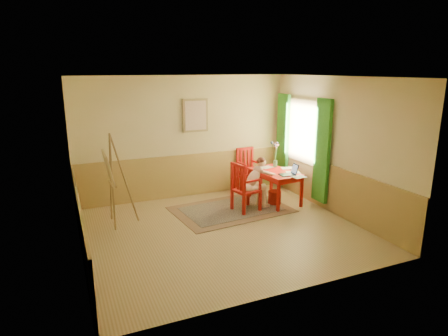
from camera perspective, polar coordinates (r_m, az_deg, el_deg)
name	(u,v)px	position (r m, az deg, el deg)	size (l,w,h in m)	color
room	(223,157)	(6.88, -0.10, 1.57)	(5.04, 4.54, 2.84)	tan
wainscot	(208,193)	(7.83, -2.40, -3.67)	(5.00, 4.50, 1.00)	#AA8946
window	(302,141)	(8.99, 11.41, 3.99)	(0.12, 2.01, 2.20)	white
wall_portrait	(195,115)	(8.91, -4.24, 7.76)	(0.60, 0.05, 0.76)	#9F8751
rug	(231,209)	(8.33, 1.08, -6.12)	(2.55, 1.83, 0.02)	#8C7251
table	(275,175)	(8.69, 7.55, -1.04)	(0.84, 1.27, 0.72)	red
chair_left	(244,187)	(8.09, 3.00, -2.87)	(0.57, 0.55, 1.05)	red
chair_back	(248,170)	(9.50, 3.57, -0.25)	(0.50, 0.52, 1.06)	red
figure	(256,181)	(8.23, 4.73, -1.94)	(0.86, 0.45, 1.12)	beige
laptop	(290,173)	(8.41, 9.67, -0.69)	(0.40, 0.26, 0.23)	#1E2338
papers	(286,171)	(8.71, 9.19, -0.44)	(0.74, 1.25, 0.00)	white
vase	(275,155)	(9.01, 7.57, 1.88)	(0.24, 0.30, 0.60)	#3F724C
wastebasket	(275,198)	(8.68, 7.48, -4.34)	(0.29, 0.29, 0.31)	#9D190E
easel	(110,172)	(7.55, -16.45, -0.51)	(0.60, 0.79, 1.79)	olive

